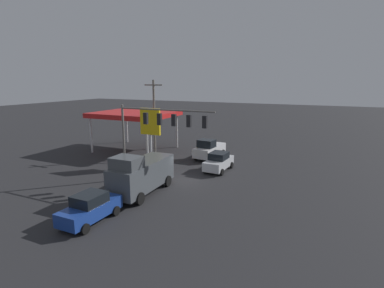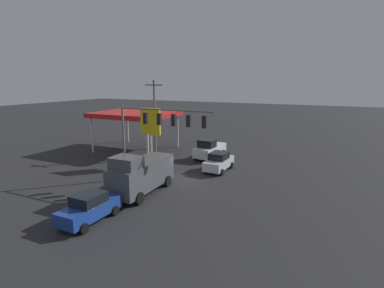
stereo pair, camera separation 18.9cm
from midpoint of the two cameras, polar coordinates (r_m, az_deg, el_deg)
name	(u,v)px [view 1 (the left image)]	position (r m, az deg, el deg)	size (l,w,h in m)	color
ground_plane	(183,181)	(28.23, -1.92, -7.01)	(200.00, 200.00, 0.00)	#262628
traffic_signal_assembly	(159,125)	(25.89, -6.48, 3.67)	(9.05, 0.43, 7.07)	slate
utility_pole	(154,117)	(36.13, -7.34, 5.11)	(2.40, 0.26, 9.29)	slate
gas_station_canopy	(135,114)	(40.56, -10.92, 5.54)	(9.77, 8.73, 5.15)	red
price_sign	(150,124)	(32.20, -8.11, 3.71)	(2.37, 0.27, 6.35)	silver
pickup_parked	(209,149)	(36.03, 3.14, -0.99)	(2.56, 5.33, 2.40)	silver
delivery_truck	(141,174)	(25.02, -9.84, -5.61)	(2.68, 6.85, 3.58)	#474C51
sedan_waiting	(90,208)	(21.32, -19.06, -11.42)	(2.10, 4.42, 1.93)	navy
sedan_far	(219,162)	(31.23, 4.93, -3.35)	(2.18, 4.46, 1.93)	silver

